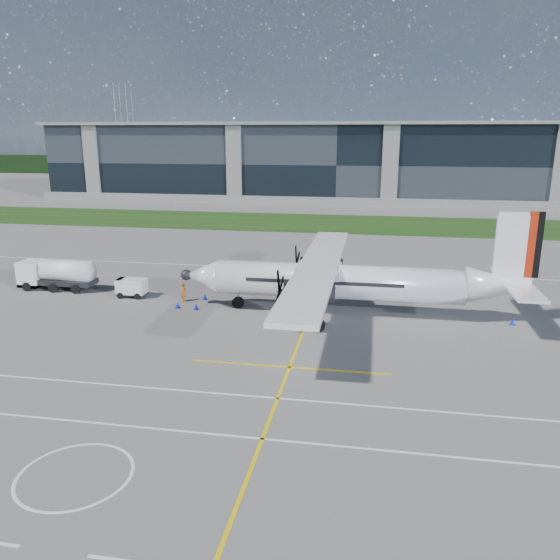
{
  "coord_description": "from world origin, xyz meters",
  "views": [
    {
      "loc": [
        7.61,
        -35.71,
        13.55
      ],
      "look_at": [
        0.9,
        2.69,
        3.0
      ],
      "focal_mm": 35.0,
      "sensor_mm": 36.0,
      "label": 1
    }
  ],
  "objects_px": {
    "safety_cone_nose_port": "(196,306)",
    "safety_cone_nose_stbd": "(205,297)",
    "baggage_tug": "(132,288)",
    "safety_cone_tail": "(513,322)",
    "safety_cone_stbdwing": "(337,270)",
    "turboprop_aircraft": "(351,262)",
    "fuel_tanker_truck": "(52,274)",
    "ground_crew_person": "(184,291)",
    "safety_cone_fwd": "(178,305)",
    "pylon_west": "(125,128)"
  },
  "relations": [
    {
      "from": "turboprop_aircraft",
      "to": "safety_cone_tail",
      "type": "height_order",
      "value": "turboprop_aircraft"
    },
    {
      "from": "fuel_tanker_truck",
      "to": "safety_cone_fwd",
      "type": "height_order",
      "value": "fuel_tanker_truck"
    },
    {
      "from": "safety_cone_tail",
      "to": "safety_cone_nose_port",
      "type": "bearing_deg",
      "value": -178.75
    },
    {
      "from": "safety_cone_stbdwing",
      "to": "safety_cone_fwd",
      "type": "xyz_separation_m",
      "value": [
        -11.72,
        -13.87,
        0.0
      ]
    },
    {
      "from": "safety_cone_nose_port",
      "to": "safety_cone_tail",
      "type": "bearing_deg",
      "value": 1.25
    },
    {
      "from": "turboprop_aircraft",
      "to": "safety_cone_tail",
      "type": "bearing_deg",
      "value": -1.81
    },
    {
      "from": "fuel_tanker_truck",
      "to": "safety_cone_nose_port",
      "type": "xyz_separation_m",
      "value": [
        14.49,
        -3.43,
        -1.09
      ]
    },
    {
      "from": "fuel_tanker_truck",
      "to": "safety_cone_stbdwing",
      "type": "xyz_separation_m",
      "value": [
        24.62,
        10.55,
        -1.09
      ]
    },
    {
      "from": "turboprop_aircraft",
      "to": "pylon_west",
      "type": "bearing_deg",
      "value": 120.6
    },
    {
      "from": "safety_cone_stbdwing",
      "to": "baggage_tug",
      "type": "bearing_deg",
      "value": -145.19
    },
    {
      "from": "safety_cone_nose_port",
      "to": "safety_cone_stbdwing",
      "type": "bearing_deg",
      "value": 54.04
    },
    {
      "from": "turboprop_aircraft",
      "to": "safety_cone_nose_stbd",
      "type": "relative_size",
      "value": 55.04
    },
    {
      "from": "baggage_tug",
      "to": "ground_crew_person",
      "type": "bearing_deg",
      "value": -5.58
    },
    {
      "from": "ground_crew_person",
      "to": "safety_cone_nose_port",
      "type": "bearing_deg",
      "value": -144.19
    },
    {
      "from": "ground_crew_person",
      "to": "baggage_tug",
      "type": "bearing_deg",
      "value": 79.14
    },
    {
      "from": "fuel_tanker_truck",
      "to": "safety_cone_tail",
      "type": "height_order",
      "value": "fuel_tanker_truck"
    },
    {
      "from": "turboprop_aircraft",
      "to": "safety_cone_fwd",
      "type": "bearing_deg",
      "value": -176.67
    },
    {
      "from": "fuel_tanker_truck",
      "to": "baggage_tug",
      "type": "relative_size",
      "value": 2.77
    },
    {
      "from": "turboprop_aircraft",
      "to": "fuel_tanker_truck",
      "type": "xyz_separation_m",
      "value": [
        -26.53,
        2.53,
        -2.79
      ]
    },
    {
      "from": "baggage_tug",
      "to": "safety_cone_fwd",
      "type": "bearing_deg",
      "value": -25.18
    },
    {
      "from": "ground_crew_person",
      "to": "safety_cone_tail",
      "type": "distance_m",
      "value": 25.61
    },
    {
      "from": "pylon_west",
      "to": "safety_cone_fwd",
      "type": "height_order",
      "value": "pylon_west"
    },
    {
      "from": "baggage_tug",
      "to": "safety_cone_nose_port",
      "type": "height_order",
      "value": "baggage_tug"
    },
    {
      "from": "ground_crew_person",
      "to": "safety_cone_fwd",
      "type": "relative_size",
      "value": 3.66
    },
    {
      "from": "safety_cone_fwd",
      "to": "safety_cone_nose_stbd",
      "type": "height_order",
      "value": "same"
    },
    {
      "from": "turboprop_aircraft",
      "to": "baggage_tug",
      "type": "relative_size",
      "value": 10.67
    },
    {
      "from": "pylon_west",
      "to": "baggage_tug",
      "type": "distance_m",
      "value": 159.61
    },
    {
      "from": "turboprop_aircraft",
      "to": "safety_cone_fwd",
      "type": "distance_m",
      "value": 14.19
    },
    {
      "from": "safety_cone_nose_port",
      "to": "fuel_tanker_truck",
      "type": "bearing_deg",
      "value": 166.69
    },
    {
      "from": "safety_cone_fwd",
      "to": "fuel_tanker_truck",
      "type": "bearing_deg",
      "value": 165.55
    },
    {
      "from": "safety_cone_nose_stbd",
      "to": "ground_crew_person",
      "type": "bearing_deg",
      "value": -154.91
    },
    {
      "from": "safety_cone_nose_port",
      "to": "safety_cone_stbdwing",
      "type": "xyz_separation_m",
      "value": [
        10.14,
        13.97,
        0.0
      ]
    },
    {
      "from": "safety_cone_tail",
      "to": "turboprop_aircraft",
      "type": "bearing_deg",
      "value": 178.19
    },
    {
      "from": "safety_cone_fwd",
      "to": "safety_cone_tail",
      "type": "distance_m",
      "value": 25.45
    },
    {
      "from": "ground_crew_person",
      "to": "safety_cone_stbdwing",
      "type": "height_order",
      "value": "ground_crew_person"
    },
    {
      "from": "safety_cone_stbdwing",
      "to": "safety_cone_fwd",
      "type": "distance_m",
      "value": 18.16
    },
    {
      "from": "pylon_west",
      "to": "baggage_tug",
      "type": "xyz_separation_m",
      "value": [
        67.49,
        -143.94,
        -14.23
      ]
    },
    {
      "from": "fuel_tanker_truck",
      "to": "safety_cone_tail",
      "type": "bearing_deg",
      "value": -4.33
    },
    {
      "from": "fuel_tanker_truck",
      "to": "ground_crew_person",
      "type": "distance_m",
      "value": 12.88
    },
    {
      "from": "fuel_tanker_truck",
      "to": "safety_cone_tail",
      "type": "relative_size",
      "value": 14.28
    },
    {
      "from": "safety_cone_nose_port",
      "to": "safety_cone_nose_stbd",
      "type": "distance_m",
      "value": 2.68
    },
    {
      "from": "fuel_tanker_truck",
      "to": "safety_cone_nose_port",
      "type": "relative_size",
      "value": 14.28
    },
    {
      "from": "ground_crew_person",
      "to": "safety_cone_nose_port",
      "type": "height_order",
      "value": "ground_crew_person"
    },
    {
      "from": "pylon_west",
      "to": "fuel_tanker_truck",
      "type": "distance_m",
      "value": 155.42
    },
    {
      "from": "safety_cone_stbdwing",
      "to": "safety_cone_tail",
      "type": "bearing_deg",
      "value": -44.41
    },
    {
      "from": "baggage_tug",
      "to": "safety_cone_nose_stbd",
      "type": "distance_m",
      "value": 6.38
    },
    {
      "from": "pylon_west",
      "to": "safety_cone_fwd",
      "type": "distance_m",
      "value": 163.85
    },
    {
      "from": "baggage_tug",
      "to": "safety_cone_tail",
      "type": "height_order",
      "value": "baggage_tug"
    },
    {
      "from": "safety_cone_fwd",
      "to": "safety_cone_tail",
      "type": "height_order",
      "value": "same"
    },
    {
      "from": "fuel_tanker_truck",
      "to": "baggage_tug",
      "type": "height_order",
      "value": "fuel_tanker_truck"
    }
  ]
}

